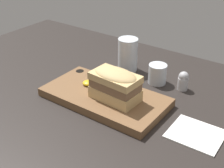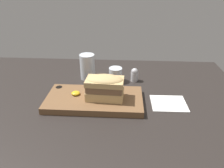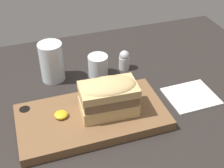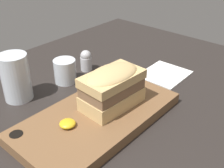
{
  "view_description": "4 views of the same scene",
  "coord_description": "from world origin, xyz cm",
  "px_view_note": "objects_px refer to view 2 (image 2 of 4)",
  "views": [
    {
      "loc": [
        57.64,
        -64.39,
        55.89
      ],
      "look_at": [
        9.21,
        2.65,
        9.67
      ],
      "focal_mm": 50.0,
      "sensor_mm": 36.0,
      "label": 1
    },
    {
      "loc": [
        17.91,
        -73.64,
        50.72
      ],
      "look_at": [
        12.97,
        5.55,
        9.77
      ],
      "focal_mm": 35.0,
      "sensor_mm": 36.0,
      "label": 2
    },
    {
      "loc": [
        -8.87,
        -57.17,
        60.64
      ],
      "look_at": [
        12.18,
        5.76,
        11.32
      ],
      "focal_mm": 50.0,
      "sensor_mm": 36.0,
      "label": 3
    },
    {
      "loc": [
        -32.25,
        -34.33,
        43.24
      ],
      "look_at": [
        9.32,
        2.06,
        11.29
      ],
      "focal_mm": 45.0,
      "sensor_mm": 36.0,
      "label": 4
    }
  ],
  "objects_px": {
    "serving_board": "(94,99)",
    "salt_shaker": "(134,75)",
    "water_glass": "(88,68)",
    "sandwich": "(105,86)",
    "napkin": "(169,103)",
    "wine_glass": "(115,75)"
  },
  "relations": [
    {
      "from": "serving_board",
      "to": "salt_shaker",
      "type": "xyz_separation_m",
      "value": [
        0.17,
        0.21,
        0.02
      ]
    },
    {
      "from": "water_glass",
      "to": "sandwich",
      "type": "bearing_deg",
      "value": -65.17
    },
    {
      "from": "sandwich",
      "to": "water_glass",
      "type": "height_order",
      "value": "same"
    },
    {
      "from": "serving_board",
      "to": "salt_shaker",
      "type": "height_order",
      "value": "salt_shaker"
    },
    {
      "from": "sandwich",
      "to": "napkin",
      "type": "height_order",
      "value": "sandwich"
    },
    {
      "from": "sandwich",
      "to": "wine_glass",
      "type": "bearing_deg",
      "value": 81.22
    },
    {
      "from": "sandwich",
      "to": "wine_glass",
      "type": "height_order",
      "value": "sandwich"
    },
    {
      "from": "wine_glass",
      "to": "water_glass",
      "type": "bearing_deg",
      "value": 169.95
    },
    {
      "from": "napkin",
      "to": "salt_shaker",
      "type": "relative_size",
      "value": 2.17
    },
    {
      "from": "sandwich",
      "to": "napkin",
      "type": "relative_size",
      "value": 1.05
    },
    {
      "from": "serving_board",
      "to": "napkin",
      "type": "distance_m",
      "value": 0.31
    },
    {
      "from": "serving_board",
      "to": "salt_shaker",
      "type": "bearing_deg",
      "value": 51.18
    },
    {
      "from": "napkin",
      "to": "salt_shaker",
      "type": "xyz_separation_m",
      "value": [
        -0.14,
        0.21,
        0.03
      ]
    },
    {
      "from": "sandwich",
      "to": "napkin",
      "type": "xyz_separation_m",
      "value": [
        0.26,
        0.01,
        -0.08
      ]
    },
    {
      "from": "sandwich",
      "to": "salt_shaker",
      "type": "distance_m",
      "value": 0.26
    },
    {
      "from": "water_glass",
      "to": "wine_glass",
      "type": "distance_m",
      "value": 0.15
    },
    {
      "from": "salt_shaker",
      "to": "wine_glass",
      "type": "bearing_deg",
      "value": -174.63
    },
    {
      "from": "water_glass",
      "to": "salt_shaker",
      "type": "bearing_deg",
      "value": -3.97
    },
    {
      "from": "serving_board",
      "to": "salt_shaker",
      "type": "distance_m",
      "value": 0.28
    },
    {
      "from": "serving_board",
      "to": "sandwich",
      "type": "relative_size",
      "value": 2.59
    },
    {
      "from": "serving_board",
      "to": "wine_glass",
      "type": "distance_m",
      "value": 0.22
    },
    {
      "from": "serving_board",
      "to": "napkin",
      "type": "height_order",
      "value": "serving_board"
    }
  ]
}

